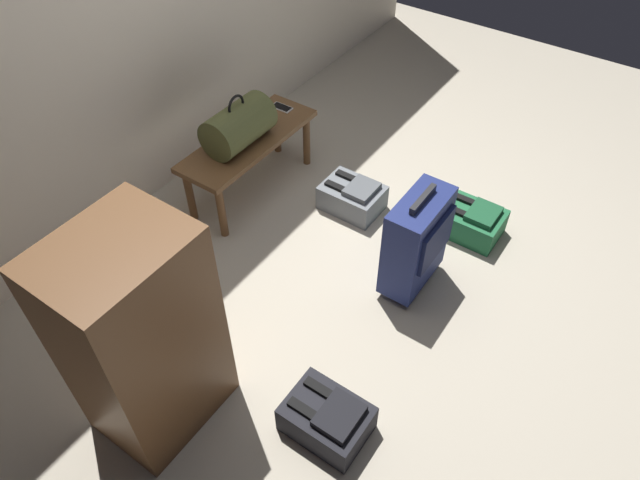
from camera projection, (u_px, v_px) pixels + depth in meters
name	position (u px, v px, depth m)	size (l,w,h in m)	color
ground_plane	(374.00, 264.00, 3.43)	(6.60, 6.60, 0.00)	#B2A893
bench	(249.00, 146.00, 3.66)	(1.00, 0.36, 0.42)	brown
duffel_bag_olive	(238.00, 126.00, 3.47)	(0.44, 0.26, 0.34)	#51562D
cell_phone	(282.00, 107.00, 3.84)	(0.07, 0.14, 0.01)	silver
suitcase_upright_navy	(417.00, 241.00, 3.09)	(0.42, 0.23, 0.65)	navy
backpack_grey	(353.00, 197.00, 3.71)	(0.28, 0.38, 0.21)	slate
backpack_green	(471.00, 221.00, 3.55)	(0.28, 0.38, 0.21)	#1E6038
backpack_dark	(327.00, 418.00, 2.63)	(0.28, 0.38, 0.21)	black
side_cabinet	(142.00, 339.00, 2.39)	(0.56, 0.44, 1.10)	brown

